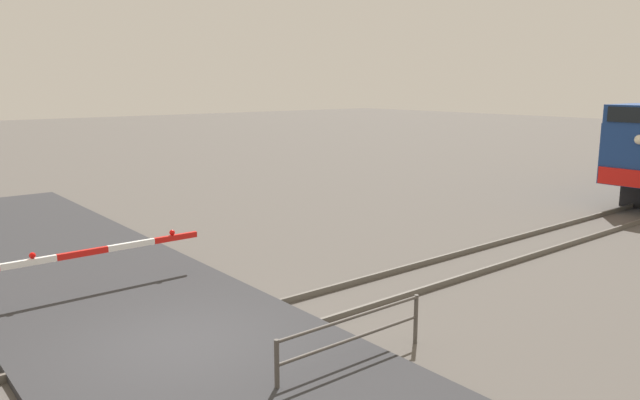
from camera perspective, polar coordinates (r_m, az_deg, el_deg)
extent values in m
plane|color=#514C47|center=(11.70, -13.11, -13.72)|extent=(160.00, 160.00, 0.00)
cube|color=#59544C|center=(12.27, -14.64, -12.21)|extent=(0.08, 80.00, 0.15)
cube|color=#59544C|center=(11.08, -11.44, -14.67)|extent=(0.08, 80.00, 0.15)
cube|color=#2D2D30|center=(11.67, -13.13, -13.38)|extent=(36.00, 5.49, 0.15)
cube|color=red|center=(24.91, 27.67, 1.78)|extent=(2.79, 0.08, 0.64)
sphere|color=#F2EACC|center=(24.75, 27.96, 5.07)|extent=(0.36, 0.36, 0.36)
cube|color=white|center=(14.46, -25.82, -5.34)|extent=(0.10, 1.14, 0.14)
cube|color=red|center=(14.74, -21.51, -4.70)|extent=(0.10, 1.14, 0.14)
cube|color=white|center=(15.09, -17.39, -4.08)|extent=(0.10, 1.14, 0.14)
cube|color=red|center=(15.53, -13.49, -3.46)|extent=(0.10, 1.14, 0.14)
sphere|color=red|center=(14.44, -25.54, -4.75)|extent=(0.14, 0.14, 0.14)
sphere|color=red|center=(15.46, -13.80, -3.00)|extent=(0.14, 0.14, 0.14)
cylinder|color=#4C4742|center=(9.75, -4.10, -15.58)|extent=(0.08, 0.08, 0.95)
cylinder|color=#4C4742|center=(11.69, 9.04, -11.04)|extent=(0.08, 0.08, 0.95)
cylinder|color=#4C4742|center=(10.48, 3.15, -11.02)|extent=(0.06, 3.18, 0.06)
cylinder|color=#4C4742|center=(10.63, 3.13, -12.95)|extent=(0.06, 3.18, 0.06)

